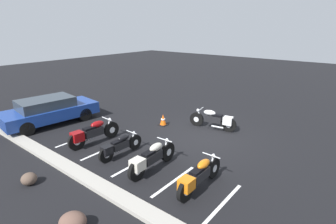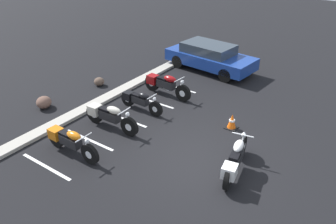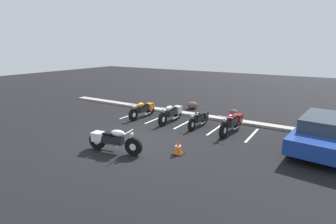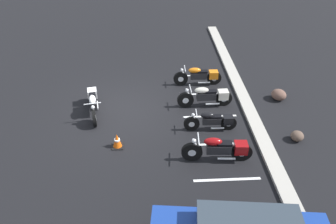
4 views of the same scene
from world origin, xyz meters
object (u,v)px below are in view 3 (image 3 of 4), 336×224
Objects in this scene: landscape_rock_1 at (234,112)px; traffic_cone at (178,147)px; parked_bike_3 at (232,122)px; parked_bike_0 at (143,109)px; parked_bike_1 at (172,113)px; parked_bike_2 at (199,118)px; landscape_rock_0 at (192,105)px; motorcycle_white_featured at (112,140)px; car_blue at (324,132)px.

landscape_rock_1 is 6.35m from traffic_cone.
traffic_cone reaches higher than landscape_rock_1.
traffic_cone is at bearing -10.52° from parked_bike_3.
parked_bike_0 is 0.96× the size of parked_bike_1.
traffic_cone is (4.15, -3.42, -0.20)m from parked_bike_0.
parked_bike_0 is at bearing -87.93° from parked_bike_2.
parked_bike_0 is at bearing -89.08° from parked_bike_1.
landscape_rock_0 is at bearing 156.13° from parked_bike_0.
parked_bike_3 reaches higher than parked_bike_2.
parked_bike_1 reaches higher than parked_bike_0.
parked_bike_1 is at bearing 82.53° from motorcycle_white_featured.
parked_bike_0 is 1.77m from parked_bike_1.
car_blue is at bearing -24.85° from landscape_rock_0.
parked_bike_0 reaches higher than landscape_rock_1.
parked_bike_3 is (3.23, -0.07, 0.01)m from parked_bike_1.
parked_bike_1 is 0.50× the size of car_blue.
landscape_rock_1 is at bearing 166.77° from parked_bike_2.
motorcycle_white_featured is 5.44m from parked_bike_3.
parked_bike_3 is 3.07m from landscape_rock_1.
parked_bike_1 is at bearing -129.56° from landscape_rock_1.
parked_bike_3 is at bearing 87.19° from parked_bike_1.
parked_bike_1 is at bearing -83.56° from landscape_rock_0.
car_blue reaches higher than landscape_rock_1.
parked_bike_2 reaches higher than landscape_rock_1.
motorcycle_white_featured is at bearing -30.47° from parked_bike_3.
car_blue is at bearing 23.54° from motorcycle_white_featured.
parked_bike_1 is at bearing -85.65° from car_blue.
parked_bike_1 reaches higher than parked_bike_2.
parked_bike_0 reaches higher than traffic_cone.
parked_bike_1 is at bearing -87.78° from parked_bike_3.
traffic_cone is (2.38, -3.49, -0.22)m from parked_bike_1.
car_blue reaches higher than parked_bike_3.
landscape_rock_0 is (-3.58, 3.16, -0.26)m from parked_bike_3.
car_blue is at bearing 89.32° from parked_bike_0.
landscape_rock_0 is 1.17× the size of traffic_cone.
parked_bike_3 reaches higher than landscape_rock_1.
parked_bike_0 is 3.41× the size of landscape_rock_0.
car_blue is at bearing 89.51° from parked_bike_2.
parked_bike_3 is 4.26× the size of traffic_cone.
traffic_cone is at bearing 32.69° from parked_bike_1.
car_blue is at bearing 86.57° from parked_bike_1.
parked_bike_3 is 3.64× the size of landscape_rock_0.
parked_bike_2 is at bearing 90.87° from parked_bike_0.
parked_bike_1 is 0.97× the size of parked_bike_3.
parked_bike_1 reaches higher than landscape_rock_0.
motorcycle_white_featured reaches higher than parked_bike_0.
landscape_rock_0 is at bearing -127.96° from parked_bike_3.
landscape_rock_0 is at bearing 175.04° from landscape_rock_1.
car_blue is at bearing 36.45° from traffic_cone.
parked_bike_0 is at bearing -86.46° from parked_bike_3.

